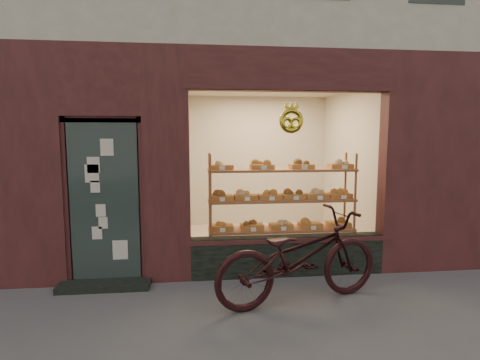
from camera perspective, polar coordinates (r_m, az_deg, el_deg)
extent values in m
cube|color=black|center=(5.43, 7.22, -11.33)|extent=(2.70, 0.25, 0.55)
cube|color=#293635|center=(5.17, -19.92, -3.15)|extent=(0.90, 0.04, 2.15)
cube|color=black|center=(5.30, -19.88, -14.82)|extent=(1.15, 0.35, 0.08)
torus|color=gold|center=(5.07, 7.81, 8.91)|extent=(0.33, 0.07, 0.33)
cube|color=brown|center=(5.89, 6.21, -12.17)|extent=(2.20, 0.45, 0.04)
cube|color=brown|center=(5.75, 6.27, -7.44)|extent=(2.20, 0.45, 0.03)
cube|color=brown|center=(5.66, 6.32, -3.02)|extent=(2.20, 0.45, 0.04)
cube|color=brown|center=(5.60, 6.38, 1.53)|extent=(2.20, 0.45, 0.04)
cylinder|color=brown|center=(5.36, -4.51, -5.16)|extent=(0.04, 0.04, 1.70)
cylinder|color=brown|center=(5.83, 17.08, -4.48)|extent=(0.04, 0.04, 1.70)
cylinder|color=brown|center=(5.75, -4.63, -4.37)|extent=(0.04, 0.04, 1.70)
cylinder|color=brown|center=(6.19, 15.65, -3.81)|extent=(0.04, 0.04, 1.70)
cube|color=brown|center=(5.61, -2.80, -7.20)|extent=(0.34, 0.24, 0.07)
sphere|color=#A85021|center=(5.60, -2.81, -6.36)|extent=(0.11, 0.11, 0.11)
cube|color=white|center=(5.44, -2.68, -7.66)|extent=(0.07, 0.01, 0.05)
cube|color=brown|center=(5.66, 1.79, -7.09)|extent=(0.34, 0.24, 0.07)
sphere|color=#492718|center=(5.64, 1.79, -6.25)|extent=(0.11, 0.11, 0.11)
cube|color=white|center=(5.48, 2.06, -7.54)|extent=(0.07, 0.01, 0.05)
cube|color=brown|center=(5.74, 6.27, -6.93)|extent=(0.34, 0.24, 0.07)
sphere|color=tan|center=(5.72, 6.28, -6.10)|extent=(0.11, 0.11, 0.11)
cube|color=white|center=(5.56, 6.69, -7.37)|extent=(0.07, 0.01, 0.05)
cube|color=brown|center=(5.85, 10.61, -6.74)|extent=(0.34, 0.24, 0.07)
sphere|color=#A85021|center=(5.83, 10.63, -5.93)|extent=(0.11, 0.11, 0.11)
cube|color=white|center=(5.68, 11.15, -7.16)|extent=(0.07, 0.01, 0.05)
cube|color=brown|center=(6.00, 14.75, -6.53)|extent=(0.34, 0.24, 0.07)
sphere|color=#492718|center=(5.98, 14.78, -5.73)|extent=(0.11, 0.11, 0.11)
cube|color=white|center=(5.83, 15.41, -6.92)|extent=(0.08, 0.01, 0.05)
cube|color=brown|center=(5.53, -2.83, -2.66)|extent=(0.34, 0.24, 0.07)
sphere|color=#492718|center=(5.51, -2.83, -1.79)|extent=(0.11, 0.11, 0.11)
cube|color=white|center=(5.34, -2.70, -2.98)|extent=(0.07, 0.01, 0.06)
cube|color=brown|center=(5.56, 0.88, -2.60)|extent=(0.34, 0.24, 0.07)
sphere|color=tan|center=(5.55, 0.89, -1.73)|extent=(0.11, 0.11, 0.11)
cube|color=white|center=(5.38, 1.13, -2.91)|extent=(0.08, 0.01, 0.06)
cube|color=brown|center=(5.61, 4.54, -2.53)|extent=(0.34, 0.24, 0.07)
sphere|color=#A85021|center=(5.60, 4.54, -1.67)|extent=(0.11, 0.11, 0.11)
cube|color=white|center=(5.43, 4.90, -2.83)|extent=(0.07, 0.01, 0.06)
cube|color=brown|center=(5.69, 8.10, -2.45)|extent=(0.34, 0.24, 0.07)
sphere|color=#492718|center=(5.68, 8.11, -1.60)|extent=(0.11, 0.11, 0.11)
cube|color=white|center=(5.52, 8.58, -2.75)|extent=(0.07, 0.01, 0.06)
cube|color=brown|center=(5.79, 11.55, -2.36)|extent=(0.34, 0.24, 0.07)
sphere|color=tan|center=(5.78, 11.57, -1.53)|extent=(0.11, 0.11, 0.11)
cube|color=white|center=(5.62, 12.13, -2.65)|extent=(0.08, 0.01, 0.06)
cube|color=brown|center=(5.91, 14.88, -2.27)|extent=(0.34, 0.24, 0.07)
sphere|color=#A85021|center=(5.90, 14.91, -1.46)|extent=(0.11, 0.11, 0.11)
cube|color=white|center=(5.74, 15.55, -2.55)|extent=(0.08, 0.01, 0.06)
cube|color=brown|center=(5.47, -2.85, 1.99)|extent=(0.34, 0.24, 0.07)
sphere|color=tan|center=(5.47, -2.86, 2.88)|extent=(0.11, 0.11, 0.11)
cube|color=white|center=(5.29, -2.73, 1.84)|extent=(0.07, 0.01, 0.06)
cube|color=brown|center=(5.54, 3.36, 2.05)|extent=(0.34, 0.24, 0.07)
sphere|color=#A85021|center=(5.53, 3.36, 2.92)|extent=(0.11, 0.11, 0.11)
cube|color=white|center=(5.36, 3.69, 1.89)|extent=(0.08, 0.01, 0.06)
cube|color=brown|center=(5.67, 9.35, 2.07)|extent=(0.34, 0.24, 0.07)
sphere|color=#492718|center=(5.67, 9.36, 2.93)|extent=(0.11, 0.11, 0.11)
cube|color=white|center=(5.49, 9.87, 1.92)|extent=(0.07, 0.01, 0.06)
cube|color=brown|center=(5.86, 15.01, 2.08)|extent=(0.34, 0.24, 0.07)
sphere|color=tan|center=(5.86, 15.03, 2.91)|extent=(0.11, 0.11, 0.11)
cube|color=white|center=(5.69, 15.68, 1.93)|extent=(0.08, 0.01, 0.06)
imported|color=black|center=(4.51, 9.02, -11.49)|extent=(2.19, 1.21, 1.09)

